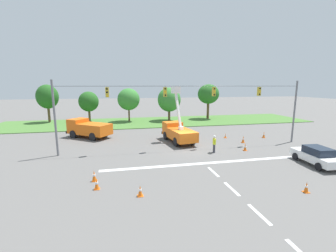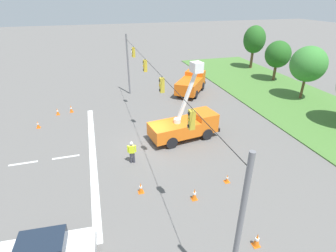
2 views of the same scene
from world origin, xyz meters
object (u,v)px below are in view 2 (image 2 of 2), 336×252
(road_worker, at_px, (132,151))
(traffic_cone_near_bucket, at_px, (141,188))
(tree_west, at_px, (278,54))
(traffic_cone_mid_right, at_px, (38,124))
(utility_truck_support_near, at_px, (191,83))
(traffic_cone_foreground_right, at_px, (227,179))
(sedan_white, at_px, (46,252))
(tree_centre, at_px, (308,64))
(traffic_cone_foreground_left, at_px, (194,194))
(tree_far_west, at_px, (254,40))
(traffic_cone_lane_edge_b, at_px, (257,240))
(traffic_cone_mid_left, at_px, (57,111))
(utility_truck_bucket_lift, at_px, (186,124))
(traffic_cone_far_left, at_px, (71,109))

(road_worker, distance_m, traffic_cone_near_bucket, 3.50)
(tree_west, bearing_deg, traffic_cone_mid_right, -77.62)
(utility_truck_support_near, distance_m, traffic_cone_foreground_right, 17.75)
(utility_truck_support_near, distance_m, sedan_white, 25.11)
(tree_centre, relative_size, traffic_cone_foreground_left, 7.64)
(tree_far_west, relative_size, traffic_cone_foreground_right, 11.51)
(tree_centre, xyz_separation_m, traffic_cone_lane_edge_b, (16.51, -16.74, -3.75))
(road_worker, bearing_deg, traffic_cone_mid_left, -150.58)
(utility_truck_bucket_lift, bearing_deg, traffic_cone_foreground_left, -15.62)
(road_worker, relative_size, traffic_cone_foreground_right, 2.98)
(tree_far_west, xyz_separation_m, tree_centre, (14.25, -2.09, -0.51))
(traffic_cone_foreground_right, bearing_deg, utility_truck_bucket_lift, -174.47)
(road_worker, bearing_deg, tree_far_west, 132.80)
(tree_centre, height_order, sedan_white, tree_centre)
(traffic_cone_lane_edge_b, bearing_deg, tree_west, 142.52)
(traffic_cone_foreground_left, xyz_separation_m, traffic_cone_far_left, (-16.02, -7.72, -0.01))
(tree_west, xyz_separation_m, traffic_cone_near_bucket, (18.21, -22.95, -3.38))
(tree_far_west, xyz_separation_m, traffic_cone_foreground_right, (25.87, -17.89, -4.39))
(utility_truck_bucket_lift, bearing_deg, tree_centre, 107.36)
(utility_truck_bucket_lift, xyz_separation_m, traffic_cone_lane_edge_b, (11.38, -0.31, -0.91))
(tree_centre, relative_size, traffic_cone_foreground_right, 10.36)
(tree_far_west, relative_size, utility_truck_bucket_lift, 1.05)
(tree_far_west, height_order, sedan_white, tree_far_west)
(traffic_cone_lane_edge_b, bearing_deg, sedan_white, -100.59)
(road_worker, xyz_separation_m, traffic_cone_mid_right, (-8.07, -7.58, -0.65))
(tree_west, bearing_deg, tree_far_west, 174.68)
(tree_west, height_order, sedan_white, tree_west)
(tree_west, distance_m, traffic_cone_mid_right, 31.41)
(utility_truck_bucket_lift, bearing_deg, traffic_cone_far_left, -131.33)
(traffic_cone_foreground_left, bearing_deg, utility_truck_support_near, 159.95)
(utility_truck_support_near, height_order, traffic_cone_far_left, utility_truck_support_near)
(sedan_white, xyz_separation_m, traffic_cone_lane_edge_b, (1.84, 9.84, -0.38))
(sedan_white, bearing_deg, tree_centre, 118.90)
(traffic_cone_mid_left, bearing_deg, traffic_cone_far_left, 102.33)
(tree_far_west, distance_m, tree_centre, 14.41)
(tree_west, relative_size, road_worker, 3.16)
(tree_far_west, bearing_deg, utility_truck_bucket_lift, -43.69)
(tree_west, distance_m, traffic_cone_foreground_right, 25.74)
(tree_far_west, distance_m, road_worker, 32.34)
(road_worker, height_order, traffic_cone_far_left, road_worker)
(tree_west, xyz_separation_m, utility_truck_support_near, (1.52, -13.29, -2.52))
(sedan_white, distance_m, traffic_cone_near_bucket, 6.25)
(utility_truck_bucket_lift, relative_size, utility_truck_support_near, 1.07)
(tree_west, relative_size, sedan_white, 1.27)
(road_worker, height_order, traffic_cone_mid_left, road_worker)
(tree_centre, bearing_deg, sedan_white, -61.10)
(tree_far_west, height_order, traffic_cone_mid_right, tree_far_west)
(road_worker, distance_m, traffic_cone_mid_right, 11.09)
(traffic_cone_lane_edge_b, bearing_deg, road_worker, -152.02)
(tree_far_west, distance_m, traffic_cone_lane_edge_b, 36.32)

